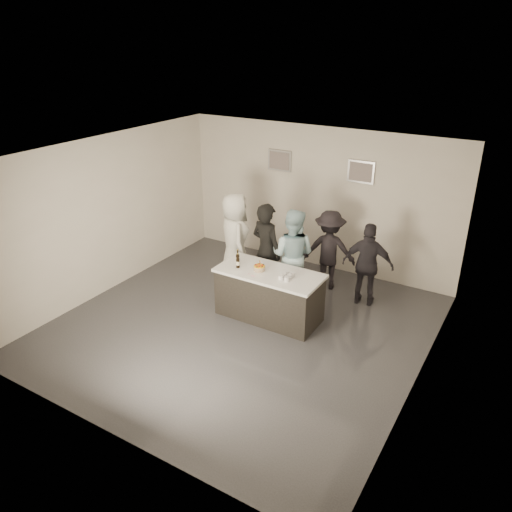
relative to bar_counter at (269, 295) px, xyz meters
name	(u,v)px	position (x,y,z in m)	size (l,w,h in m)	color
floor	(241,326)	(-0.26, -0.52, -0.45)	(6.00, 6.00, 0.00)	#3D3D42
ceiling	(239,155)	(-0.26, -0.52, 2.55)	(6.00, 6.00, 0.00)	white
wall_back	(317,199)	(-0.26, 2.48, 1.05)	(6.00, 0.04, 3.00)	silver
wall_front	(100,336)	(-0.26, -3.52, 1.05)	(6.00, 0.04, 3.00)	silver
wall_left	(108,215)	(-3.26, -0.52, 1.05)	(0.04, 6.00, 3.00)	silver
wall_right	(429,293)	(2.74, -0.52, 1.05)	(0.04, 6.00, 3.00)	silver
picture_left	(280,161)	(-1.16, 2.45, 1.75)	(0.54, 0.04, 0.44)	#B2B2B7
picture_right	(361,172)	(0.64, 2.45, 1.75)	(0.54, 0.04, 0.44)	#B2B2B7
bar_counter	(269,295)	(0.00, 0.00, 0.00)	(1.86, 0.86, 0.90)	white
cake	(259,268)	(-0.18, -0.04, 0.49)	(0.20, 0.20, 0.08)	yellow
beer_bottle_a	(238,257)	(-0.66, 0.01, 0.58)	(0.07, 0.07, 0.26)	black
beer_bottle_b	(238,261)	(-0.56, -0.13, 0.58)	(0.07, 0.07, 0.26)	black
tumbler_cluster	(287,276)	(0.36, -0.06, 0.49)	(0.19, 0.30, 0.08)	#C18712
candles	(251,274)	(-0.22, -0.26, 0.45)	(0.24, 0.08, 0.01)	pink
person_main_black	(266,250)	(-0.47, 0.72, 0.48)	(0.68, 0.44, 1.86)	black
person_main_blue	(292,255)	(0.00, 0.85, 0.44)	(0.87, 0.68, 1.79)	#A7CEDB
person_guest_left	(235,239)	(-1.31, 0.91, 0.48)	(0.91, 0.59, 1.85)	white
person_guest_right	(368,265)	(1.29, 1.37, 0.35)	(0.93, 0.39, 1.59)	#29262D
person_guest_back	(329,250)	(0.42, 1.62, 0.35)	(1.04, 0.60, 1.60)	black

